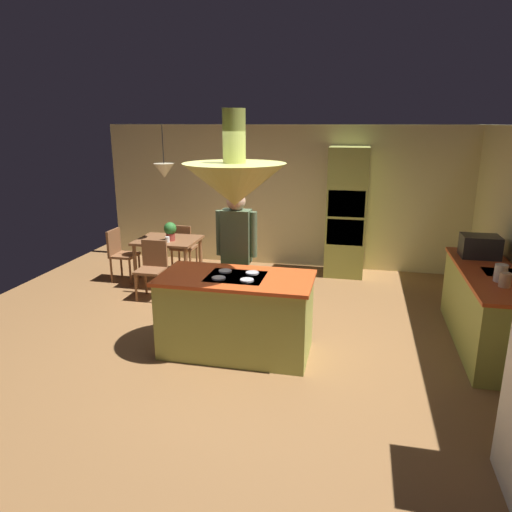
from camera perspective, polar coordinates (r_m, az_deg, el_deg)
ground at (r=5.82m, az=-1.84°, el=-10.53°), size 8.16×8.16×0.00m
wall_back at (r=8.69m, az=3.72°, el=7.17°), size 6.80×0.10×2.55m
kitchen_island at (r=5.45m, az=-2.41°, el=-7.05°), size 1.73×0.89×0.94m
counter_run_right at (r=6.22m, az=26.09°, el=-5.69°), size 0.73×2.17×0.92m
oven_tower at (r=8.23m, az=10.88°, el=5.17°), size 0.66×0.62×2.20m
dining_table at (r=7.81m, az=-10.58°, el=1.22°), size 0.98×0.81×0.76m
person_at_island at (r=5.96m, az=-2.36°, el=0.68°), size 0.53×0.24×1.77m
range_hood at (r=5.05m, az=-2.61°, el=8.93°), size 1.10×1.10×1.00m
pendant_light_over_table at (r=7.60m, az=-11.05°, el=10.12°), size 0.32×0.32×0.82m
chair_facing_island at (r=7.30m, az=-12.42°, el=-1.09°), size 0.40×0.40×0.87m
chair_by_back_wall at (r=8.41m, az=-8.89°, el=1.34°), size 0.40×0.40×0.87m
chair_at_corner at (r=8.22m, az=-16.13°, el=0.56°), size 0.40×0.40×0.87m
potted_plant_on_table at (r=7.63m, az=-10.33°, el=3.07°), size 0.20×0.20×0.30m
cup_on_table at (r=7.56m, az=-10.67°, el=1.97°), size 0.07×0.07×0.09m
canister_flour at (r=5.57m, az=27.91°, el=-2.57°), size 0.12×0.12×0.15m
canister_sugar at (r=5.73m, az=27.48°, el=-1.84°), size 0.13×0.13×0.19m
microwave_on_counter at (r=6.64m, az=25.46°, el=1.07°), size 0.46×0.36×0.28m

